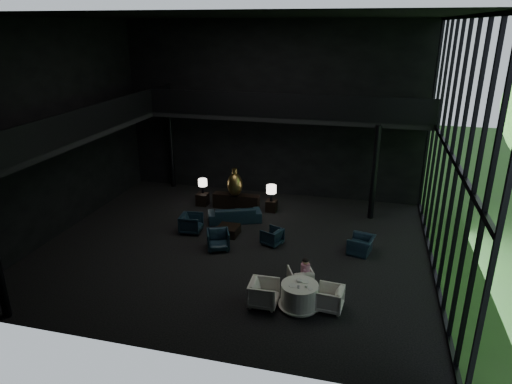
% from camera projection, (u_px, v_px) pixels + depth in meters
% --- Properties ---
extents(floor, '(14.00, 12.00, 0.02)m').
position_uv_depth(floor, '(235.00, 247.00, 16.90)').
color(floor, black).
rests_on(floor, ground).
extents(ceiling, '(14.00, 12.00, 0.02)m').
position_uv_depth(ceiling, '(231.00, 16.00, 14.14)').
color(ceiling, black).
rests_on(ceiling, ground).
extents(wall_back, '(14.00, 0.04, 8.00)m').
position_uv_depth(wall_back, '(272.00, 111.00, 20.98)').
color(wall_back, black).
rests_on(wall_back, ground).
extents(wall_front, '(14.00, 0.04, 8.00)m').
position_uv_depth(wall_front, '(154.00, 205.00, 10.07)').
color(wall_front, black).
rests_on(wall_front, ground).
extents(wall_left, '(0.04, 12.00, 8.00)m').
position_uv_depth(wall_left, '(56.00, 130.00, 17.15)').
color(wall_left, black).
rests_on(wall_left, ground).
extents(curtain_wall, '(0.20, 12.00, 8.00)m').
position_uv_depth(curtain_wall, '(451.00, 155.00, 13.91)').
color(curtain_wall, black).
rests_on(curtain_wall, ground).
extents(mezzanine_left, '(2.00, 12.00, 0.25)m').
position_uv_depth(mezzanine_left, '(79.00, 132.00, 16.91)').
color(mezzanine_left, black).
rests_on(mezzanine_left, wall_left).
extents(mezzanine_back, '(12.00, 2.00, 0.25)m').
position_uv_depth(mezzanine_back, '(289.00, 116.00, 19.84)').
color(mezzanine_back, black).
rests_on(mezzanine_back, wall_back).
extents(railing_left, '(0.06, 12.00, 1.00)m').
position_uv_depth(railing_left, '(101.00, 117.00, 16.48)').
color(railing_left, black).
rests_on(railing_left, mezzanine_left).
extents(railing_back, '(12.00, 0.06, 1.00)m').
position_uv_depth(railing_back, '(285.00, 106.00, 18.72)').
color(railing_back, black).
rests_on(railing_back, mezzanine_back).
extents(column_nw, '(0.24, 0.24, 4.00)m').
position_uv_depth(column_nw, '(171.00, 148.00, 22.56)').
color(column_nw, black).
rests_on(column_nw, floor).
extents(column_ne, '(0.24, 0.24, 4.00)m').
position_uv_depth(column_ne, '(374.00, 173.00, 18.74)').
color(column_ne, black).
rests_on(column_ne, floor).
extents(console, '(2.08, 0.47, 0.66)m').
position_uv_depth(console, '(236.00, 201.00, 20.33)').
color(console, black).
rests_on(console, floor).
extents(bronze_urn, '(0.67, 0.67, 1.24)m').
position_uv_depth(bronze_urn, '(235.00, 184.00, 19.88)').
color(bronze_urn, olive).
rests_on(bronze_urn, console).
extents(side_table_left, '(0.50, 0.50, 0.55)m').
position_uv_depth(side_table_left, '(203.00, 199.00, 20.72)').
color(side_table_left, black).
rests_on(side_table_left, floor).
extents(table_lamp_left, '(0.39, 0.39, 0.66)m').
position_uv_depth(table_lamp_left, '(203.00, 183.00, 20.55)').
color(table_lamp_left, black).
rests_on(table_lamp_left, side_table_left).
extents(side_table_right, '(0.46, 0.46, 0.51)m').
position_uv_depth(side_table_right, '(271.00, 206.00, 20.02)').
color(side_table_right, black).
rests_on(side_table_right, floor).
extents(table_lamp_right, '(0.43, 0.43, 0.72)m').
position_uv_depth(table_lamp_right, '(271.00, 190.00, 19.70)').
color(table_lamp_right, black).
rests_on(table_lamp_right, side_table_right).
extents(sofa, '(2.38, 1.51, 0.90)m').
position_uv_depth(sofa, '(235.00, 211.00, 18.93)').
color(sofa, '#20364A').
rests_on(sofa, floor).
extents(lounge_armchair_west, '(0.88, 0.93, 0.88)m').
position_uv_depth(lounge_armchair_west, '(191.00, 222.00, 17.93)').
color(lounge_armchair_west, black).
rests_on(lounge_armchair_west, floor).
extents(lounge_armchair_east, '(0.76, 0.78, 0.63)m').
position_uv_depth(lounge_armchair_east, '(272.00, 236.00, 16.98)').
color(lounge_armchair_east, black).
rests_on(lounge_armchair_east, floor).
extents(lounge_armchair_south, '(1.05, 1.02, 0.84)m').
position_uv_depth(lounge_armchair_south, '(218.00, 239.00, 16.57)').
color(lounge_armchair_south, navy).
rests_on(lounge_armchair_south, floor).
extents(window_armchair, '(0.73, 0.95, 0.74)m').
position_uv_depth(window_armchair, '(361.00, 243.00, 16.32)').
color(window_armchair, '#18283C').
rests_on(window_armchair, floor).
extents(coffee_table, '(0.82, 0.82, 0.36)m').
position_uv_depth(coffee_table, '(228.00, 231.00, 17.80)').
color(coffee_table, black).
rests_on(coffee_table, floor).
extents(dining_table, '(1.23, 1.23, 0.75)m').
position_uv_depth(dining_table, '(299.00, 297.00, 13.18)').
color(dining_table, white).
rests_on(dining_table, floor).
extents(dining_chair_north, '(0.84, 0.82, 0.67)m').
position_uv_depth(dining_chair_north, '(300.00, 277.00, 14.19)').
color(dining_chair_north, white).
rests_on(dining_chair_north, floor).
extents(dining_chair_east, '(0.76, 0.80, 0.77)m').
position_uv_depth(dining_chair_east, '(329.00, 297.00, 13.08)').
color(dining_chair_east, white).
rests_on(dining_chair_east, floor).
extents(dining_chair_west, '(0.85, 0.90, 0.91)m').
position_uv_depth(dining_chair_west, '(264.00, 291.00, 13.24)').
color(dining_chair_west, beige).
rests_on(dining_chair_west, floor).
extents(child, '(0.29, 0.29, 0.61)m').
position_uv_depth(child, '(305.00, 267.00, 13.96)').
color(child, beige).
rests_on(child, dining_chair_north).
extents(plate_a, '(0.23, 0.23, 0.01)m').
position_uv_depth(plate_a, '(293.00, 285.00, 12.98)').
color(plate_a, white).
rests_on(plate_a, dining_table).
extents(plate_b, '(0.26, 0.26, 0.02)m').
position_uv_depth(plate_b, '(305.00, 282.00, 13.17)').
color(plate_b, white).
rests_on(plate_b, dining_table).
extents(saucer, '(0.14, 0.14, 0.01)m').
position_uv_depth(saucer, '(310.00, 289.00, 12.81)').
color(saucer, white).
rests_on(saucer, dining_table).
extents(coffee_cup, '(0.11, 0.11, 0.06)m').
position_uv_depth(coffee_cup, '(306.00, 286.00, 12.88)').
color(coffee_cup, white).
rests_on(coffee_cup, saucer).
extents(cereal_bowl, '(0.17, 0.17, 0.09)m').
position_uv_depth(cereal_bowl, '(299.00, 280.00, 13.17)').
color(cereal_bowl, white).
rests_on(cereal_bowl, dining_table).
extents(cream_pot, '(0.07, 0.07, 0.08)m').
position_uv_depth(cream_pot, '(298.00, 287.00, 12.84)').
color(cream_pot, '#99999E').
rests_on(cream_pot, dining_table).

